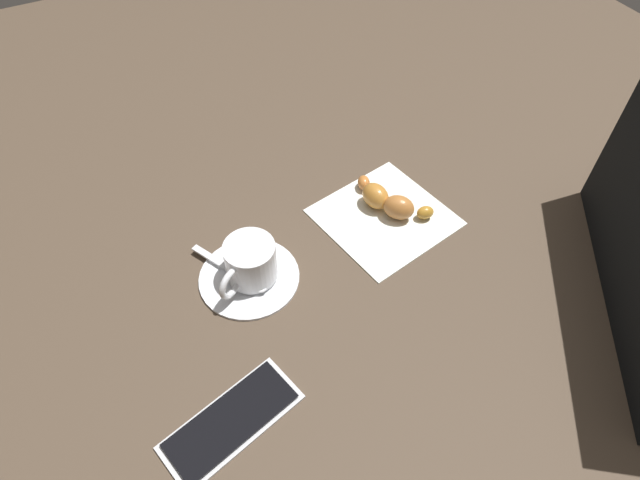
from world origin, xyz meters
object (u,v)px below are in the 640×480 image
at_px(espresso_cup, 250,262).
at_px(cell_phone, 232,421).
at_px(sugar_packet, 251,255).
at_px(croissant, 388,201).
at_px(teaspoon, 241,276).
at_px(saucer, 249,277).
at_px(napkin, 384,217).

distance_m(espresso_cup, cell_phone, 0.19).
height_order(sugar_packet, croissant, croissant).
height_order(espresso_cup, sugar_packet, espresso_cup).
relative_size(teaspoon, sugar_packet, 2.04).
xyz_separation_m(saucer, napkin, (-0.21, -0.01, -0.00)).
xyz_separation_m(napkin, cell_phone, (0.30, 0.18, 0.00)).
distance_m(saucer, sugar_packet, 0.03).
bearing_deg(croissant, napkin, 43.70).
bearing_deg(cell_phone, croissant, -149.07).
relative_size(saucer, sugar_packet, 2.28).
distance_m(espresso_cup, croissant, 0.22).
relative_size(napkin, croissant, 1.42).
xyz_separation_m(teaspoon, napkin, (-0.22, -0.01, -0.01)).
height_order(saucer, napkin, saucer).
distance_m(sugar_packet, napkin, 0.20).
bearing_deg(espresso_cup, sugar_packet, -110.71).
bearing_deg(teaspoon, sugar_packet, -133.56).
bearing_deg(napkin, sugar_packet, -4.76).
xyz_separation_m(espresso_cup, croissant, (-0.22, -0.02, -0.02)).
relative_size(saucer, napkin, 0.78).
distance_m(espresso_cup, teaspoon, 0.03).
bearing_deg(sugar_packet, croissant, -131.51).
bearing_deg(sugar_packet, cell_phone, 112.15).
xyz_separation_m(saucer, cell_phone, (0.09, 0.17, 0.00)).
bearing_deg(espresso_cup, cell_phone, 60.51).
distance_m(saucer, croissant, 0.23).
bearing_deg(saucer, teaspoon, -5.51).
bearing_deg(napkin, croissant, -136.30).
relative_size(saucer, croissant, 1.10).
xyz_separation_m(saucer, teaspoon, (0.01, -0.00, 0.01)).
distance_m(napkin, cell_phone, 0.35).
height_order(saucer, croissant, croissant).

